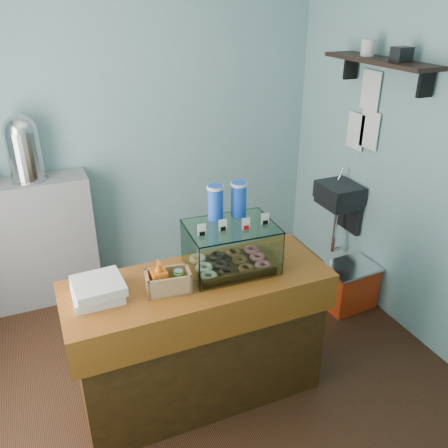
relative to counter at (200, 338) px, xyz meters
name	(u,v)px	position (x,y,z in m)	size (l,w,h in m)	color
ground	(189,367)	(0.00, 0.25, -0.46)	(3.50, 3.50, 0.00)	black
room_shell	(183,135)	(0.03, 0.26, 1.25)	(3.54, 3.04, 2.82)	#78ACB0
counter	(200,338)	(0.00, 0.00, 0.00)	(1.60, 0.60, 0.90)	#41240C
back_shelf	(33,243)	(-0.90, 1.57, 0.09)	(1.00, 0.32, 1.10)	gray
display_case	(230,241)	(0.24, 0.08, 0.61)	(0.55, 0.42, 0.51)	#371E10
condiment_crate	(166,280)	(-0.21, -0.04, 0.51)	(0.27, 0.18, 0.20)	tan
pastry_boxes	(98,289)	(-0.58, 0.04, 0.50)	(0.28, 0.28, 0.11)	silver
coffee_urn	(23,146)	(-0.83, 1.59, 0.92)	(0.28, 0.28, 0.52)	silver
red_cooler	(348,285)	(1.51, 0.45, -0.27)	(0.46, 0.36, 0.38)	red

